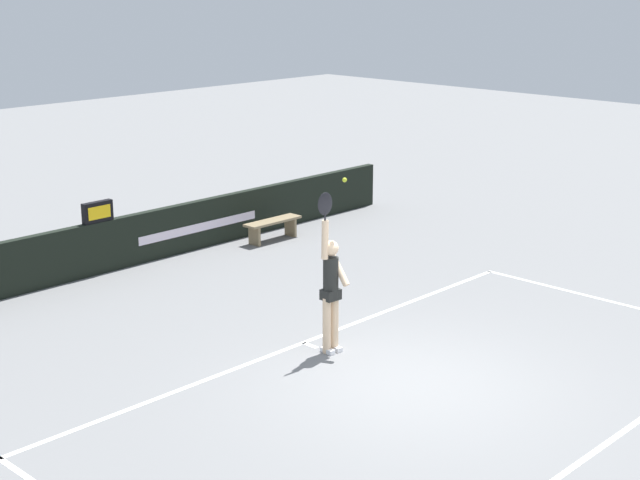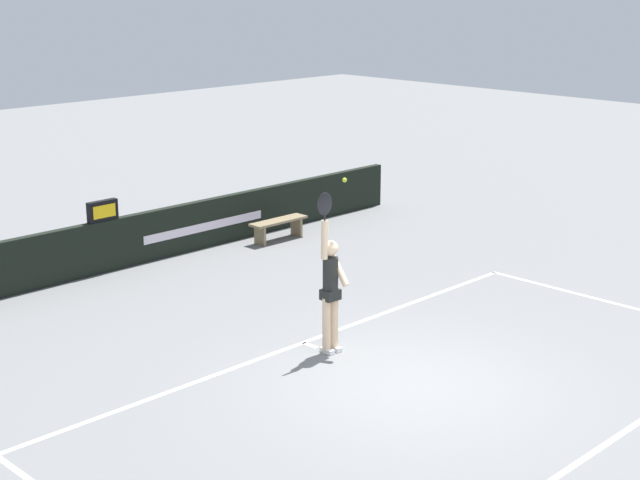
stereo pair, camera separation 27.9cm
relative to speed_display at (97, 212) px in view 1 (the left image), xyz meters
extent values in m
plane|color=slate|center=(0.12, -7.50, -1.20)|extent=(60.00, 60.00, 0.00)
cube|color=white|center=(0.12, -5.34, -1.20)|extent=(10.22, 0.08, 0.00)
cube|color=white|center=(0.12, -10.35, -1.20)|extent=(10.22, 0.08, 0.00)
cube|color=white|center=(5.23, -7.84, -1.20)|extent=(0.08, 5.09, 0.00)
cube|color=white|center=(0.12, -5.49, -1.20)|extent=(0.08, 0.30, 0.00)
cube|color=black|center=(0.12, 0.00, -0.70)|extent=(15.49, 0.16, 1.01)
cube|color=silver|center=(2.37, -0.08, -0.74)|extent=(3.08, 0.01, 0.18)
cube|color=black|center=(0.00, 0.00, 0.00)|extent=(0.62, 0.13, 0.39)
cube|color=yellow|center=(0.00, -0.07, 0.00)|extent=(0.48, 0.01, 0.24)
cylinder|color=beige|center=(0.25, -5.89, -0.77)|extent=(0.13, 0.13, 0.87)
cylinder|color=beige|center=(0.09, -5.87, -0.77)|extent=(0.13, 0.13, 0.87)
cube|color=white|center=(0.24, -5.91, -1.17)|extent=(0.12, 0.25, 0.07)
cube|color=white|center=(0.09, -5.89, -1.17)|extent=(0.12, 0.25, 0.07)
cylinder|color=black|center=(0.17, -5.88, -0.02)|extent=(0.23, 0.23, 0.62)
cube|color=black|center=(0.17, -5.88, -0.29)|extent=(0.28, 0.24, 0.16)
sphere|color=beige|center=(0.17, -5.88, 0.43)|extent=(0.23, 0.23, 0.23)
cylinder|color=beige|center=(0.05, -5.87, 0.58)|extent=(0.12, 0.11, 0.58)
cylinder|color=beige|center=(0.28, -5.95, 0.08)|extent=(0.13, 0.41, 0.47)
ellipsoid|color=black|center=(0.05, -5.87, 1.12)|extent=(0.30, 0.05, 0.35)
cylinder|color=black|center=(0.05, -5.87, 0.93)|extent=(0.03, 0.03, 0.18)
sphere|color=#CEE22B|center=(0.47, -5.87, 1.41)|extent=(0.07, 0.07, 0.07)
cube|color=#827051|center=(3.87, -0.70, -0.78)|extent=(1.39, 0.37, 0.05)
cube|color=#827051|center=(3.34, -0.69, -0.99)|extent=(0.06, 0.32, 0.43)
cube|color=#827051|center=(4.40, -0.70, -0.99)|extent=(0.06, 0.32, 0.43)
camera|label=1|loc=(-9.73, -15.17, 4.35)|focal=53.82mm
camera|label=2|loc=(-9.54, -15.37, 4.35)|focal=53.82mm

